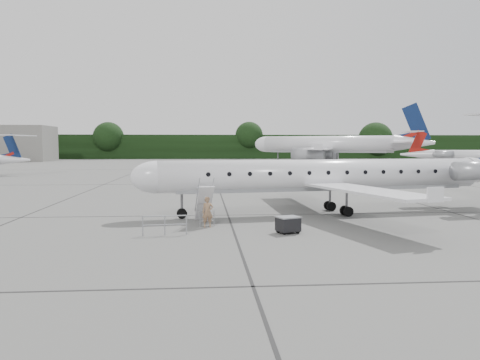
{
  "coord_description": "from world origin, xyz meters",
  "views": [
    {
      "loc": [
        -6.58,
        -27.47,
        4.6
      ],
      "look_at": [
        -4.19,
        3.01,
        2.3
      ],
      "focal_mm": 35.0,
      "sensor_mm": 36.0,
      "label": 1
    }
  ],
  "objects": [
    {
      "name": "passenger",
      "position": [
        -6.36,
        -1.54,
        0.86
      ],
      "size": [
        0.68,
        0.49,
        1.72
      ],
      "primitive_type": "imported",
      "rotation": [
        0.0,
        0.0,
        0.14
      ],
      "color": "#8D6A4C",
      "rests_on": "ground"
    },
    {
      "name": "safety_railing",
      "position": [
        -8.56,
        -3.74,
        0.5
      ],
      "size": [
        2.2,
        0.29,
        1.0
      ],
      "primitive_type": null,
      "rotation": [
        0.0,
        0.0,
        0.1
      ],
      "color": "gray",
      "rests_on": "ground"
    },
    {
      "name": "ground",
      "position": [
        0.0,
        0.0,
        0.0
      ],
      "size": [
        320.0,
        320.0,
        0.0
      ],
      "primitive_type": "plane",
      "color": "#605F5D",
      "rests_on": "ground"
    },
    {
      "name": "airstair",
      "position": [
        -6.55,
        -0.3,
        1.14
      ],
      "size": [
        1.17,
        2.31,
        2.27
      ],
      "primitive_type": null,
      "rotation": [
        0.0,
        0.0,
        0.15
      ],
      "color": "silver",
      "rests_on": "ground"
    },
    {
      "name": "main_regional_jet",
      "position": [
        1.46,
        3.09,
        3.62
      ],
      "size": [
        30.96,
        24.3,
        7.25
      ],
      "primitive_type": null,
      "rotation": [
        0.0,
        0.0,
        0.15
      ],
      "color": "silver",
      "rests_on": "ground"
    },
    {
      "name": "bg_narrowbody",
      "position": [
        21.11,
        75.79,
        6.6
      ],
      "size": [
        44.81,
        40.45,
        13.19
      ],
      "primitive_type": null,
      "rotation": [
        0.0,
        0.0,
        -0.48
      ],
      "color": "silver",
      "rests_on": "ground"
    },
    {
      "name": "treeline",
      "position": [
        0.0,
        130.0,
        4.0
      ],
      "size": [
        260.0,
        4.0,
        8.0
      ],
      "primitive_type": "cube",
      "color": "black",
      "rests_on": "ground"
    },
    {
      "name": "baggage_cart",
      "position": [
        -2.2,
        -3.63,
        0.47
      ],
      "size": [
        1.33,
        1.21,
        0.94
      ],
      "primitive_type": null,
      "rotation": [
        0.0,
        0.0,
        0.37
      ],
      "color": "black",
      "rests_on": "ground"
    }
  ]
}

